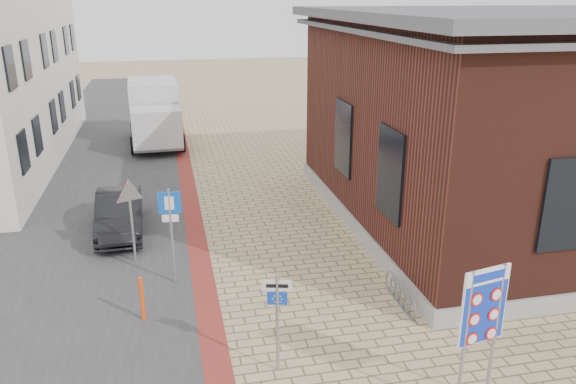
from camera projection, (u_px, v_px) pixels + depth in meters
name	position (u px, v px, depth m)	size (l,w,h in m)	color
ground	(320.00, 373.00, 11.30)	(120.00, 120.00, 0.00)	tan
road_strip	(102.00, 173.00, 24.00)	(7.00, 60.00, 0.02)	#38383A
curb_strip	(191.00, 208.00, 20.10)	(0.60, 40.00, 0.02)	maroon
brick_building	(529.00, 115.00, 18.42)	(13.00, 13.00, 6.80)	gray
townhouse_far	(1.00, 56.00, 29.81)	(7.40, 6.40, 8.30)	silver
bike_rack	(400.00, 294.00, 13.78)	(0.08, 1.80, 0.60)	slate
sedan	(119.00, 213.00, 17.87)	(1.37, 3.93, 1.30)	black
box_truck	(155.00, 113.00, 28.37)	(2.72, 6.00, 3.09)	slate
border_sign	(483.00, 309.00, 9.75)	(0.96, 0.24, 2.84)	gray
essen_sign	(277.00, 309.00, 10.94)	(0.58, 0.19, 2.17)	gray
parking_sign	(171.00, 220.00, 14.30)	(0.58, 0.11, 2.62)	gray
yield_sign	(130.00, 200.00, 15.43)	(0.83, 0.40, 2.47)	gray
bollard	(142.00, 299.00, 12.99)	(0.10, 0.10, 1.11)	#F6480C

